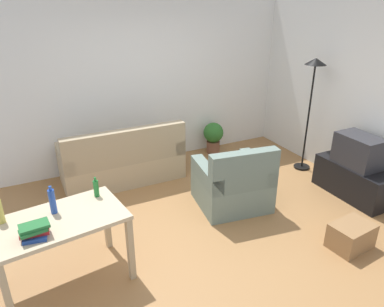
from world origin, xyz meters
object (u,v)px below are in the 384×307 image
torchiere_lamp (313,84)px  potted_plant (213,136)px  armchair (233,185)px  tv (359,151)px  bottle_blue (52,201)px  bottle_green (96,188)px  book_stack (34,231)px  storage_box (351,236)px  couch (123,162)px  desk (60,228)px  tv_stand (353,180)px

torchiere_lamp → potted_plant: torchiere_lamp is taller
torchiere_lamp → potted_plant: size_ratio=3.18×
torchiere_lamp → armchair: size_ratio=1.79×
tv → bottle_blue: 3.97m
bottle_green → book_stack: bottle_green is taller
book_stack → torchiere_lamp: bearing=16.2°
torchiere_lamp → storage_box: torchiere_lamp is taller
couch → desk: 2.25m
tv_stand → bottle_blue: bottle_blue is taller
tv_stand → potted_plant: bearing=24.6°
bottle_blue → tv: bearing=-2.1°
potted_plant → storage_box: potted_plant is taller
tv_stand → book_stack: book_stack is taller
tv_stand → storage_box: 1.27m
couch → tv_stand: bearing=145.5°
torchiere_lamp → book_stack: (-4.16, -1.21, -0.59)m
tv → book_stack: 4.17m
torchiere_lamp → desk: torchiere_lamp is taller
potted_plant → armchair: armchair is taller
bottle_green → tv: bearing=-4.5°
potted_plant → bottle_blue: bearing=-144.6°
potted_plant → book_stack: book_stack is taller
potted_plant → bottle_blue: bottle_blue is taller
tv_stand → desk: desk is taller
torchiere_lamp → bottle_blue: size_ratio=6.30×
couch → book_stack: size_ratio=6.97×
tv → armchair: size_ratio=0.59×
couch → tv: bearing=145.6°
desk → armchair: 2.34m
armchair → storage_box: armchair is taller
potted_plant → storage_box: 3.08m
torchiere_lamp → book_stack: torchiere_lamp is taller
torchiere_lamp → bottle_green: size_ratio=8.37×
couch → bottle_green: (-0.72, -1.65, 0.55)m
torchiere_lamp → couch: bearing=162.0°
desk → armchair: size_ratio=1.27×
torchiere_lamp → armchair: torchiere_lamp is taller
couch → book_stack: (-1.36, -2.12, 0.52)m
potted_plant → tv_stand: bearing=-65.4°
tv → armchair: bearing=72.9°
torchiere_lamp → tv_stand: bearing=-90.0°
book_stack → tv: bearing=2.6°
book_stack → storage_box: bearing=-11.4°
potted_plant → desk: bearing=-142.8°
bottle_green → potted_plant: bearing=38.1°
potted_plant → bottle_green: size_ratio=2.64×
couch → armchair: (1.12, -1.41, 0.01)m
torchiere_lamp → book_stack: size_ratio=6.98×
tv → armchair: 1.80m
tv → torchiere_lamp: bearing=0.2°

